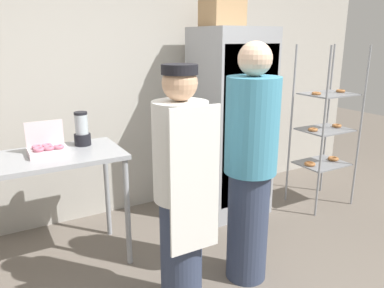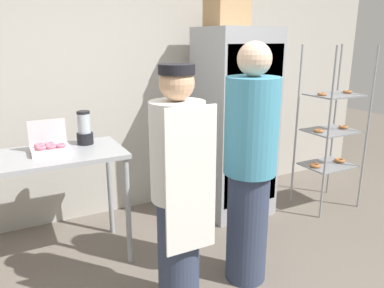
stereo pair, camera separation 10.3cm
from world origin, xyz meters
name	(u,v)px [view 1 (the left image)]	position (x,y,z in m)	size (l,w,h in m)	color
back_wall	(123,72)	(0.00, 2.17, 1.46)	(6.40, 0.12, 2.91)	#B7B2A8
refrigerator	(230,123)	(0.91, 1.56, 0.95)	(0.68, 0.70, 1.89)	#9EA0A5
baking_rack	(325,130)	(1.88, 1.18, 0.84)	(0.59, 0.46, 1.73)	#93969B
prep_counter	(49,170)	(-0.90, 1.37, 0.82)	(1.11, 0.62, 0.94)	#9EA0A5
donut_box	(47,149)	(-0.90, 1.39, 0.98)	(0.28, 0.20, 0.24)	silver
blender_pitcher	(82,131)	(-0.60, 1.52, 1.06)	(0.13, 0.13, 0.28)	black
cardboard_storage_box	(222,13)	(0.85, 1.66, 2.02)	(0.36, 0.33, 0.27)	tan
person_baker	(181,190)	(-0.25, 0.46, 0.86)	(0.35, 0.37, 1.64)	#333D56
person_customer	(250,166)	(0.34, 0.50, 0.91)	(0.38, 0.38, 1.77)	#333D56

